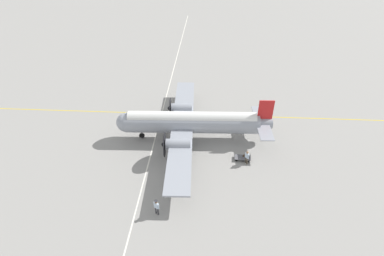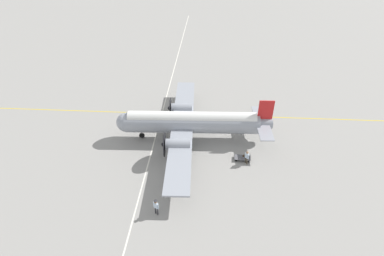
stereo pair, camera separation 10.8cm
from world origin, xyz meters
name	(u,v)px [view 1 (the left image)]	position (x,y,z in m)	size (l,w,h in m)	color
ground_plane	(192,138)	(0.00, 0.00, 0.00)	(300.00, 300.00, 0.00)	gray
apron_line_eastwest	(194,115)	(0.00, 5.72, 0.00)	(120.00, 0.16, 0.01)	gold
apron_line_northsouth	(155,137)	(-4.72, 0.00, 0.00)	(0.16, 120.00, 0.01)	silver
airliner_main	(189,122)	(-0.39, -0.01, 2.48)	(19.22, 23.54, 5.63)	#9399A3
crew_foreground	(156,206)	(-2.60, -12.17, 1.14)	(0.55, 0.41, 1.82)	#2D2D33
passenger_boarding	(247,156)	(6.48, -4.42, 1.07)	(0.43, 0.47, 1.75)	#473D2D
suitcase_near_door	(245,157)	(6.36, -3.60, 0.28)	(0.43, 0.14, 0.59)	#47331E
baggage_cart	(243,158)	(6.13, -3.77, 0.27)	(1.90, 1.13, 0.56)	#56565B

